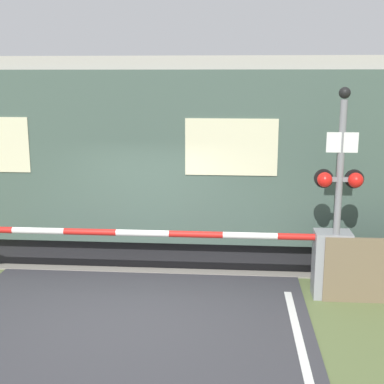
# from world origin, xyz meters

# --- Properties ---
(ground_plane) EXTENTS (80.00, 80.00, 0.00)m
(ground_plane) POSITION_xyz_m (0.00, 0.00, 0.00)
(ground_plane) COLOR #5B6B3D
(track_bed) EXTENTS (36.00, 3.20, 0.13)m
(track_bed) POSITION_xyz_m (0.00, 3.31, 0.02)
(track_bed) COLOR gray
(track_bed) RESTS_ON ground_plane
(train) EXTENTS (16.34, 3.16, 3.99)m
(train) POSITION_xyz_m (1.51, 3.31, 2.04)
(train) COLOR black
(train) RESTS_ON ground_plane
(crossing_barrier) EXTENTS (6.77, 0.44, 1.13)m
(crossing_barrier) POSITION_xyz_m (2.56, 0.95, 0.67)
(crossing_barrier) COLOR gray
(crossing_barrier) RESTS_ON ground_plane
(signal_post) EXTENTS (0.78, 0.26, 3.48)m
(signal_post) POSITION_xyz_m (3.24, 0.78, 1.98)
(signal_post) COLOR gray
(signal_post) RESTS_ON ground_plane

